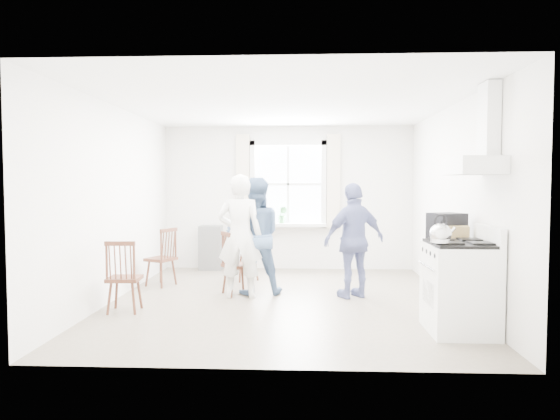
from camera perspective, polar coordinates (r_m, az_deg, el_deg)
The scene contains 17 objects.
room_shell at distance 6.60m, azimuth 0.31°, elevation 0.78°, with size 4.62×5.12×2.64m.
window_assembly at distance 9.04m, azimuth 0.93°, elevation 2.41°, with size 1.88×0.24×1.70m.
range_hood at distance 5.55m, azimuth 21.73°, elevation 6.35°, with size 0.45×0.76×0.94m.
shelf_unit at distance 9.15m, azimuth -7.93°, elevation -4.28°, with size 0.40×0.30×0.80m, color slate.
gas_stove at distance 5.60m, azimuth 19.88°, elevation -8.21°, with size 0.68×0.76×1.12m.
kettle at distance 5.24m, azimuth 17.87°, elevation -2.67°, with size 0.21×0.21×0.30m.
low_cabinet at distance 6.28m, azimuth 18.57°, elevation -7.29°, with size 0.50×0.55×0.90m, color silver.
stereo_stack at distance 6.13m, azimuth 18.50°, elevation -1.81°, with size 0.44×0.42×0.32m.
cardboard_box at distance 5.98m, azimuth 19.45°, elevation -2.59°, with size 0.28×0.20×0.18m, color #997E4A.
windsor_chair_a at distance 8.01m, azimuth -3.78°, elevation -4.29°, with size 0.51×0.51×0.89m.
windsor_chair_b at distance 6.29m, azimuth -17.62°, elevation -6.42°, with size 0.40×0.39×0.89m.
windsor_chair_c at distance 7.78m, azimuth -12.94°, elevation -4.53°, with size 0.49×0.50×0.90m.
person_left at distance 6.82m, azimuth -4.61°, elevation -3.00°, with size 0.62×0.62×1.69m, color white.
person_mid at distance 7.04m, azimuth -2.92°, elevation -2.98°, with size 0.80×0.80×1.64m, color #4B658B.
person_right at distance 6.88m, azimuth 8.49°, elevation -3.46°, with size 0.92×0.92×1.57m, color navy.
potted_plant at distance 8.97m, azimuth 0.29°, elevation -0.54°, with size 0.17×0.17×0.30m, color #337338.
windsor_chair_d at distance 7.01m, azimuth -5.64°, elevation -5.29°, with size 0.50×0.51×0.90m.
Camera 1 is at (0.26, -6.59, 1.56)m, focal length 32.00 mm.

